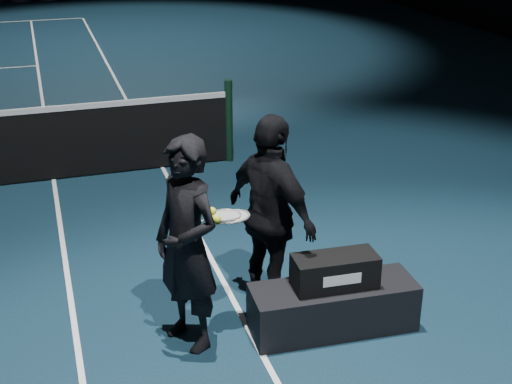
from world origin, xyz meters
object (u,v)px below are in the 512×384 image
player_b (271,215)px  racket_lower (233,217)px  player_bench (333,307)px  tennis_balls (213,217)px  racket_bag (335,271)px  player_a (187,245)px  racket_upper (225,215)px

player_b → racket_lower: bearing=89.5°
player_bench → tennis_balls: 1.28m
racket_bag → player_b: bearing=129.4°
player_bench → racket_lower: bearing=157.5°
player_a → racket_lower: size_ratio=2.56×
player_a → racket_lower: 0.46m
tennis_balls → player_a: bearing=-157.0°
racket_upper → player_b: bearing=-9.1°
tennis_balls → racket_bag: bearing=-17.3°
player_bench → player_a: size_ratio=0.78×
racket_bag → tennis_balls: 1.08m
player_a → racket_upper: (0.36, 0.19, 0.12)m
player_bench → tennis_balls: size_ratio=11.37×
racket_lower → racket_upper: size_ratio=1.00×
player_b → tennis_balls: player_b is taller
racket_bag → racket_upper: size_ratio=1.00×
racket_bag → tennis_balls: tennis_balls is taller
player_bench → racket_lower: 1.13m
racket_lower → player_b: bearing=-0.0°
racket_upper → racket_lower: bearing=-42.7°
racket_bag → player_bench: bearing=0.0°
player_b → tennis_balls: 0.62m
racket_lower → racket_upper: 0.07m
racket_lower → racket_upper: (-0.06, 0.02, 0.01)m
player_b → racket_lower: (-0.37, -0.15, 0.11)m
player_bench → racket_bag: racket_bag is taller
player_bench → racket_bag: bearing=0.0°
racket_upper → tennis_balls: 0.16m
player_a → player_b: same height
player_a → tennis_balls: (0.23, 0.10, 0.16)m
racket_bag → racket_upper: racket_upper is taller
player_bench → racket_upper: racket_upper is taller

